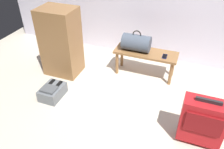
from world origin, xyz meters
TOP-DOWN VIEW (x-y plane):
  - ground_plane at (0.00, 0.00)m, footprint 6.60×6.60m
  - bench at (-0.07, 0.93)m, footprint 1.00×0.36m
  - duffel_bag_slate at (-0.24, 0.93)m, footprint 0.44×0.26m
  - cell_phone at (0.23, 0.89)m, footprint 0.07×0.14m
  - suitcase_upright_red at (0.85, -0.20)m, footprint 0.48×0.25m
  - backpack_grey at (-1.18, -0.11)m, footprint 0.28×0.38m
  - side_cabinet at (-1.37, 0.54)m, footprint 0.56×0.44m

SIDE VIEW (x-z plane):
  - ground_plane at x=0.00m, z-range 0.00..0.00m
  - backpack_grey at x=-1.18m, z-range -0.01..0.20m
  - suitcase_upright_red at x=0.85m, z-range 0.01..0.65m
  - bench at x=-0.07m, z-range 0.15..0.58m
  - cell_phone at x=0.23m, z-range 0.43..0.44m
  - side_cabinet at x=-1.37m, z-range 0.00..1.10m
  - duffel_bag_slate at x=-0.24m, z-range 0.39..0.73m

